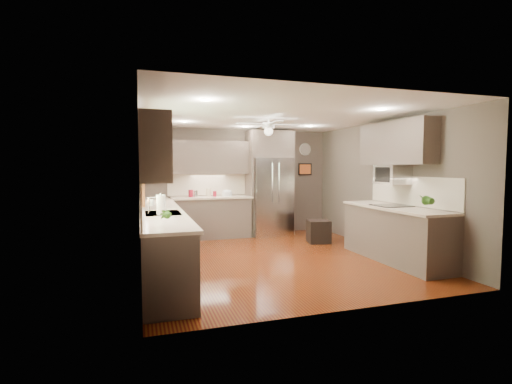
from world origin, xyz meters
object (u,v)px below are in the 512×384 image
soap_bottle (150,202)px  stool (319,231)px  refrigerator (270,185)px  canister_b (196,194)px  canister_c (208,192)px  canister_d (215,194)px  potted_plant_left (167,214)px  paper_towel (161,205)px  canister_a (191,193)px  bowl (227,195)px  potted_plant_right (426,200)px  microwave (392,175)px

soap_bottle → stool: size_ratio=0.40×
soap_bottle → refrigerator: refrigerator is taller
canister_b → canister_c: size_ratio=0.76×
canister_c → canister_d: bearing=-29.0°
potted_plant_left → paper_towel: 0.98m
canister_a → canister_c: size_ratio=0.85×
canister_b → bowl: (0.72, -0.03, -0.04)m
potted_plant_right → stool: potted_plant_right is taller
canister_b → canister_a: bearing=178.1°
paper_towel → canister_a: bearing=74.8°
stool → canister_c: bearing=148.8°
canister_c → potted_plant_right: bearing=-54.4°
canister_a → canister_b: size_ratio=1.12×
canister_b → potted_plant_left: bearing=-103.0°
soap_bottle → microwave: 4.18m
canister_d → potted_plant_left: (-1.34, -3.92, 0.07)m
canister_b → canister_d: canister_b is taller
canister_d → bowl: bearing=-0.6°
potted_plant_right → microwave: size_ratio=0.61×
refrigerator → stool: 1.66m
canister_c → canister_d: size_ratio=1.57×
canister_d → microwave: (2.65, -2.74, 0.48)m
soap_bottle → bowl: (1.76, 2.11, -0.08)m
microwave → canister_c: bearing=134.7°
canister_a → paper_towel: paper_towel is taller
canister_a → bowl: 0.83m
soap_bottle → refrigerator: 3.48m
canister_b → potted_plant_left: potted_plant_left is taller
soap_bottle → potted_plant_left: bearing=-86.0°
refrigerator → stool: size_ratio=4.62×
canister_c → refrigerator: bearing=-4.0°
canister_c → canister_d: (0.13, -0.07, -0.03)m
canister_a → canister_d: 0.54m
potted_plant_left → potted_plant_right: (3.89, 0.24, 0.03)m
bowl → stool: (1.71, -1.21, -0.73)m
microwave → stool: bearing=113.2°
potted_plant_left → stool: 4.38m
stool → refrigerator: bearing=119.6°
potted_plant_right → paper_towel: size_ratio=1.08×
canister_d → stool: size_ratio=0.23×
canister_c → potted_plant_left: size_ratio=0.72×
canister_a → canister_d: canister_a is taller
canister_c → potted_plant_right: 4.61m
canister_c → bowl: canister_c is taller
canister_b → soap_bottle: (-1.04, -2.14, 0.04)m
soap_bottle → potted_plant_left: 1.81m
potted_plant_right → bowl: size_ratio=1.42×
canister_b → potted_plant_right: size_ratio=0.44×
canister_c → stool: (2.13, -1.29, -0.79)m
canister_b → microwave: (3.08, -2.76, 0.47)m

